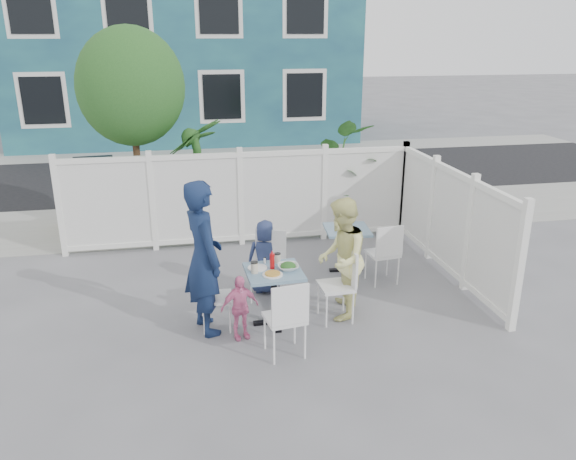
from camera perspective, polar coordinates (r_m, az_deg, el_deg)
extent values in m
plane|color=slate|center=(7.55, -3.38, -7.80)|extent=(80.00, 80.00, 0.00)
cube|color=gray|center=(11.05, -6.02, 1.12)|extent=(24.00, 2.60, 0.01)
cube|color=black|center=(14.60, -7.34, 5.57)|extent=(24.00, 5.00, 0.01)
cube|color=gray|center=(17.63, -8.04, 7.92)|extent=(24.00, 1.60, 0.01)
cube|color=navy|center=(20.68, -10.47, 17.82)|extent=(11.00, 6.00, 6.00)
cube|color=black|center=(17.92, -18.22, 12.51)|extent=(1.20, 0.04, 1.40)
cube|color=black|center=(17.88, -5.08, 13.36)|extent=(1.20, 0.04, 1.40)
cube|color=black|center=(17.83, -19.11, 20.48)|extent=(1.20, 0.04, 1.40)
cube|color=black|center=(17.80, -5.33, 21.39)|extent=(1.20, 0.04, 1.40)
cube|color=white|center=(9.49, -4.82, 3.24)|extent=(5.80, 0.04, 1.40)
cube|color=white|center=(9.31, -4.95, 7.62)|extent=(5.86, 0.08, 0.08)
cube|color=white|center=(9.72, -4.70, -1.07)|extent=(5.86, 0.08, 0.12)
cube|color=white|center=(8.63, 16.10, 0.88)|extent=(0.04, 3.60, 1.40)
cube|color=white|center=(8.43, 16.56, 5.65)|extent=(0.08, 3.66, 0.08)
cube|color=white|center=(8.89, 15.65, -3.78)|extent=(0.08, 3.66, 0.12)
cylinder|color=#382316|center=(10.25, -14.99, 6.06)|extent=(0.12, 0.12, 2.40)
ellipsoid|color=#204E1C|center=(10.03, -15.69, 13.85)|extent=(1.80, 1.62, 1.98)
cube|color=gold|center=(11.16, -18.89, 3.55)|extent=(0.69, 0.53, 1.21)
imported|color=#204E1C|center=(10.07, -9.09, 5.26)|extent=(1.52, 1.52, 2.06)
imported|color=#204E1C|center=(10.35, 4.70, 5.28)|extent=(1.79, 1.96, 1.87)
cube|color=teal|center=(6.85, -1.45, -4.28)|extent=(0.70, 0.70, 0.04)
cylinder|color=black|center=(7.00, -1.43, -6.89)|extent=(0.08, 0.08, 0.66)
cube|color=black|center=(7.15, -1.40, -9.25)|extent=(0.53, 0.09, 0.04)
cube|color=black|center=(7.15, -1.40, -9.25)|extent=(0.09, 0.53, 0.04)
cube|color=teal|center=(8.43, 6.04, 0.02)|extent=(0.71, 0.71, 0.04)
cylinder|color=black|center=(8.55, 5.97, -2.09)|extent=(0.07, 0.07, 0.63)
cube|color=black|center=(8.66, 5.89, -4.03)|extent=(0.51, 0.12, 0.04)
cube|color=black|center=(8.66, 5.89, -4.03)|extent=(0.12, 0.51, 0.04)
cube|color=white|center=(6.92, -7.27, -6.80)|extent=(0.39, 0.41, 0.04)
cube|color=white|center=(6.83, -8.81, -5.13)|extent=(0.06, 0.38, 0.41)
cylinder|color=white|center=(7.16, -5.94, -7.65)|extent=(0.02, 0.02, 0.41)
cylinder|color=white|center=(6.87, -5.91, -8.89)|extent=(0.02, 0.02, 0.41)
cylinder|color=white|center=(7.16, -8.44, -7.73)|extent=(0.02, 0.02, 0.41)
cylinder|color=white|center=(6.87, -8.52, -8.97)|extent=(0.02, 0.02, 0.41)
cube|color=white|center=(7.07, 4.87, -5.71)|extent=(0.42, 0.44, 0.04)
cube|color=white|center=(7.03, 6.43, -3.68)|extent=(0.05, 0.43, 0.46)
cylinder|color=white|center=(6.97, 3.93, -8.17)|extent=(0.02, 0.02, 0.46)
cylinder|color=white|center=(7.28, 3.08, -6.89)|extent=(0.02, 0.02, 0.46)
cylinder|color=white|center=(7.07, 6.62, -7.84)|extent=(0.02, 0.02, 0.46)
cylinder|color=white|center=(7.37, 5.66, -6.59)|extent=(0.02, 0.02, 0.46)
cube|color=white|center=(7.57, -2.12, -3.89)|extent=(0.55, 0.54, 0.04)
cube|color=white|center=(7.64, -1.77, -1.59)|extent=(0.40, 0.20, 0.46)
cylinder|color=white|center=(7.47, -1.07, -6.14)|extent=(0.02, 0.02, 0.46)
cylinder|color=white|center=(7.55, -3.78, -5.86)|extent=(0.02, 0.02, 0.46)
cylinder|color=white|center=(7.77, -0.46, -5.08)|extent=(0.02, 0.02, 0.46)
cylinder|color=white|center=(7.86, -3.06, -4.82)|extent=(0.02, 0.02, 0.46)
cube|color=white|center=(6.31, -0.35, -8.94)|extent=(0.48, 0.46, 0.04)
cube|color=white|center=(6.03, 0.24, -7.65)|extent=(0.42, 0.09, 0.45)
cylinder|color=white|center=(6.51, -2.37, -10.26)|extent=(0.02, 0.02, 0.45)
cylinder|color=white|center=(6.61, 0.67, -9.76)|extent=(0.02, 0.02, 0.45)
cylinder|color=white|center=(6.23, -1.43, -11.73)|extent=(0.02, 0.02, 0.45)
cylinder|color=white|center=(6.33, 1.75, -11.17)|extent=(0.02, 0.02, 0.45)
cube|color=white|center=(8.21, 9.58, -2.36)|extent=(0.46, 0.44, 0.04)
cube|color=white|center=(7.97, 10.29, -1.18)|extent=(0.41, 0.08, 0.44)
cylinder|color=white|center=(8.36, 7.90, -3.51)|extent=(0.02, 0.02, 0.44)
cylinder|color=white|center=(8.51, 10.06, -3.21)|extent=(0.02, 0.02, 0.44)
cylinder|color=white|center=(8.08, 8.91, -4.38)|extent=(0.02, 0.02, 0.44)
cylinder|color=white|center=(8.24, 11.12, -4.05)|extent=(0.02, 0.02, 0.44)
imported|color=#132245|center=(6.69, -8.58, -2.80)|extent=(0.64, 0.79, 1.89)
imported|color=#E6E343|center=(7.05, 5.42, -2.95)|extent=(0.81, 0.91, 1.56)
imported|color=navy|center=(7.77, -2.31, -2.74)|extent=(0.55, 0.39, 1.04)
imported|color=pink|center=(6.68, -4.93, -7.83)|extent=(0.50, 0.30, 0.80)
cylinder|color=white|center=(6.71, -1.58, -4.56)|extent=(0.25, 0.25, 0.02)
cylinder|color=white|center=(6.90, -3.13, -3.87)|extent=(0.24, 0.24, 0.02)
imported|color=white|center=(6.86, 0.02, -3.79)|extent=(0.25, 0.25, 0.06)
cylinder|color=beige|center=(6.76, -3.44, -3.86)|extent=(0.09, 0.09, 0.13)
cylinder|color=beige|center=(7.05, -1.08, -2.91)|extent=(0.08, 0.08, 0.12)
cylinder|color=#AF0D10|center=(6.86, -1.62, -3.20)|extent=(0.06, 0.06, 0.19)
cylinder|color=white|center=(7.04, -2.39, -3.16)|extent=(0.03, 0.03, 0.07)
cylinder|color=black|center=(7.06, -2.35, -3.06)|extent=(0.03, 0.03, 0.07)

